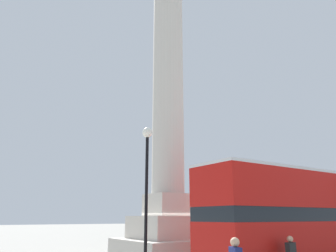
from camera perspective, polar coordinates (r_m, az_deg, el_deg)
name	(u,v)px	position (r m, az deg, el deg)	size (l,w,h in m)	color
monument_column	(168,123)	(19.30, 0.00, 0.57)	(4.81, 4.81, 21.56)	beige
bus_b	(297,215)	(16.13, 21.62, -14.21)	(10.20, 2.79, 4.32)	#B7140F
equestrian_statue	(254,223)	(28.04, 14.82, -16.09)	(4.63, 4.34, 6.44)	beige
street_lamp	(147,182)	(14.76, -3.75, -9.63)	(0.48, 0.48, 6.30)	black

